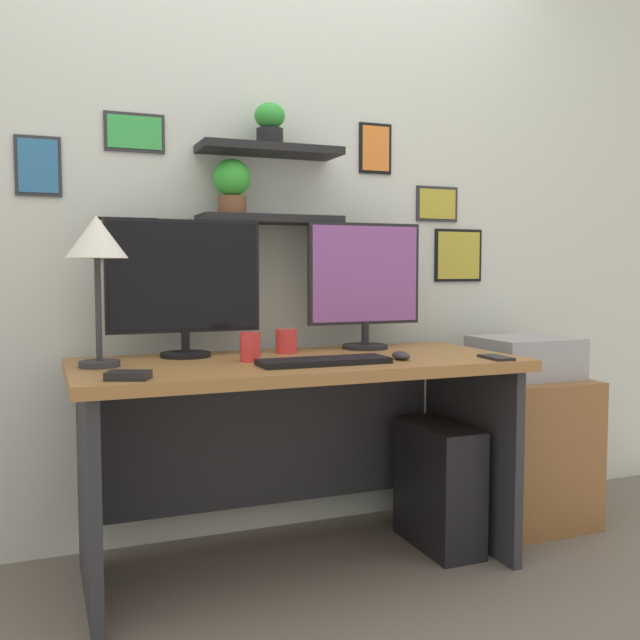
# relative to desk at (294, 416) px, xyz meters

# --- Properties ---
(ground_plane) EXTENTS (8.00, 8.00, 0.00)m
(ground_plane) POSITION_rel_desk_xyz_m (0.00, -0.05, -0.54)
(ground_plane) COLOR #70665B
(back_wall_assembly) EXTENTS (4.40, 0.24, 2.70)m
(back_wall_assembly) POSITION_rel_desk_xyz_m (0.00, 0.38, 0.81)
(back_wall_assembly) COLOR silver
(back_wall_assembly) RESTS_ON ground
(desk) EXTENTS (1.54, 0.68, 0.75)m
(desk) POSITION_rel_desk_xyz_m (0.00, 0.00, 0.00)
(desk) COLOR #9E6B38
(desk) RESTS_ON ground
(monitor_left) EXTENTS (0.55, 0.18, 0.49)m
(monitor_left) POSITION_rel_desk_xyz_m (-0.36, 0.16, 0.48)
(monitor_left) COLOR black
(monitor_left) RESTS_ON desk
(monitor_right) EXTENTS (0.47, 0.18, 0.49)m
(monitor_right) POSITION_rel_desk_xyz_m (0.36, 0.16, 0.48)
(monitor_right) COLOR black
(monitor_right) RESTS_ON desk
(keyboard) EXTENTS (0.44, 0.14, 0.02)m
(keyboard) POSITION_rel_desk_xyz_m (0.03, -0.21, 0.22)
(keyboard) COLOR black
(keyboard) RESTS_ON desk
(computer_mouse) EXTENTS (0.06, 0.09, 0.03)m
(computer_mouse) POSITION_rel_desk_xyz_m (0.32, -0.20, 0.23)
(computer_mouse) COLOR #2D2D33
(computer_mouse) RESTS_ON desk
(desk_lamp) EXTENTS (0.19, 0.19, 0.49)m
(desk_lamp) POSITION_rel_desk_xyz_m (-0.66, -0.00, 0.60)
(desk_lamp) COLOR #2D2D33
(desk_lamp) RESTS_ON desk
(cell_phone) EXTENTS (0.08, 0.14, 0.01)m
(cell_phone) POSITION_rel_desk_xyz_m (0.65, -0.30, 0.22)
(cell_phone) COLOR black
(cell_phone) RESTS_ON desk
(coffee_mug) EXTENTS (0.08, 0.08, 0.09)m
(coffee_mug) POSITION_rel_desk_xyz_m (0.02, 0.13, 0.26)
(coffee_mug) COLOR red
(coffee_mug) RESTS_ON desk
(pen_cup) EXTENTS (0.07, 0.07, 0.10)m
(pen_cup) POSITION_rel_desk_xyz_m (-0.18, -0.05, 0.26)
(pen_cup) COLOR red
(pen_cup) RESTS_ON desk
(scissors_tray) EXTENTS (0.14, 0.12, 0.02)m
(scissors_tray) POSITION_rel_desk_xyz_m (-0.61, -0.31, 0.23)
(scissors_tray) COLOR black
(scissors_tray) RESTS_ON desk
(drawer_cabinet) EXTENTS (0.44, 0.50, 0.61)m
(drawer_cabinet) POSITION_rel_desk_xyz_m (1.05, 0.06, -0.23)
(drawer_cabinet) COLOR brown
(drawer_cabinet) RESTS_ON ground
(printer) EXTENTS (0.38, 0.34, 0.17)m
(printer) POSITION_rel_desk_xyz_m (1.05, 0.06, 0.16)
(printer) COLOR #9E9EA3
(printer) RESTS_ON drawer_cabinet
(computer_tower_right) EXTENTS (0.18, 0.40, 0.47)m
(computer_tower_right) POSITION_rel_desk_xyz_m (0.56, -0.06, -0.30)
(computer_tower_right) COLOR black
(computer_tower_right) RESTS_ON ground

